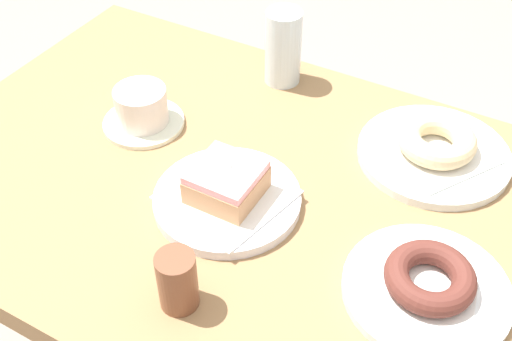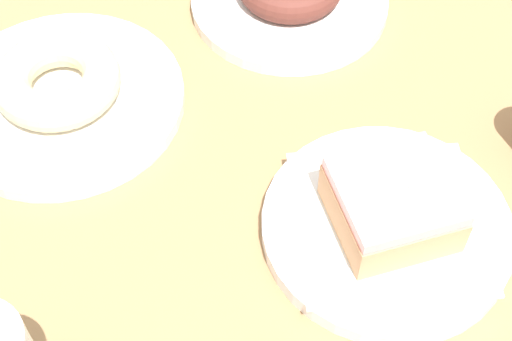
% 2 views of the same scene
% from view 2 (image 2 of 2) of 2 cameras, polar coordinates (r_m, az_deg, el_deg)
% --- Properties ---
extents(table, '(1.10, 0.67, 0.73)m').
position_cam_2_polar(table, '(0.74, 4.13, -6.32)').
color(table, '#97714A').
rests_on(table, ground_plane).
extents(plate_sugar_ring, '(0.23, 0.23, 0.01)m').
position_cam_2_polar(plate_sugar_ring, '(0.76, -14.16, 5.11)').
color(plate_sugar_ring, white).
rests_on(plate_sugar_ring, table).
extents(napkin_sugar_ring, '(0.20, 0.20, 0.00)m').
position_cam_2_polar(napkin_sugar_ring, '(0.75, -14.29, 5.55)').
color(napkin_sugar_ring, white).
rests_on(napkin_sugar_ring, plate_sugar_ring).
extents(donut_sugar_ring, '(0.12, 0.12, 0.04)m').
position_cam_2_polar(donut_sugar_ring, '(0.74, -14.58, 6.56)').
color(donut_sugar_ring, beige).
rests_on(donut_sugar_ring, napkin_sugar_ring).
extents(plate_glazed_square, '(0.21, 0.21, 0.02)m').
position_cam_2_polar(plate_glazed_square, '(0.65, 9.67, -4.20)').
color(plate_glazed_square, white).
rests_on(plate_glazed_square, table).
extents(napkin_glazed_square, '(0.18, 0.18, 0.00)m').
position_cam_2_polar(napkin_glazed_square, '(0.65, 9.78, -3.74)').
color(napkin_glazed_square, white).
rests_on(napkin_glazed_square, plate_glazed_square).
extents(donut_glazed_square, '(0.09, 0.09, 0.05)m').
position_cam_2_polar(donut_glazed_square, '(0.62, 10.10, -2.45)').
color(donut_glazed_square, tan).
rests_on(donut_glazed_square, napkin_glazed_square).
extents(plate_chocolate_ring, '(0.21, 0.21, 0.01)m').
position_cam_2_polar(plate_chocolate_ring, '(0.84, 2.50, 12.40)').
color(plate_chocolate_ring, white).
rests_on(plate_chocolate_ring, table).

